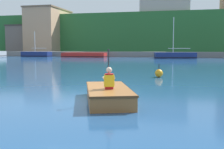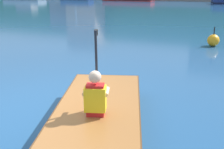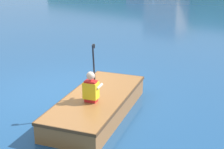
% 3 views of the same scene
% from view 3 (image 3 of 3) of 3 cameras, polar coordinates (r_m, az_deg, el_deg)
% --- Properties ---
extents(ground_plane, '(300.00, 300.00, 0.00)m').
position_cam_3_polar(ground_plane, '(8.58, -8.46, -3.30)').
color(ground_plane, navy).
extents(rowboat_foreground, '(2.22, 3.32, 0.43)m').
position_cam_3_polar(rowboat_foreground, '(7.41, -2.36, -4.78)').
color(rowboat_foreground, '#935B2D').
rests_on(rowboat_foreground, ground).
extents(person_paddler, '(0.42, 0.42, 1.16)m').
position_cam_3_polar(person_paddler, '(6.93, -3.50, -2.28)').
color(person_paddler, red).
rests_on(person_paddler, rowboat_foreground).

